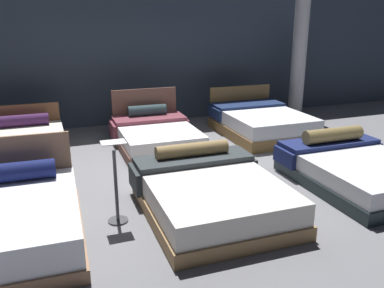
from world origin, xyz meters
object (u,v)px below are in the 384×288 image
Objects in this scene: support_pillar at (300,44)px; bed_1 at (211,194)px; bed_5 at (261,122)px; bed_3 at (17,148)px; bed_0 at (12,221)px; bed_4 at (155,135)px; price_sign at (116,192)px; bed_2 at (358,170)px.

bed_1 is at bearing -134.59° from support_pillar.
bed_5 is at bearing 51.59° from bed_1.
bed_3 is 0.57× the size of support_pillar.
support_pillar reaches higher than bed_1.
bed_1 is 3.71m from bed_5.
bed_1 is at bearing -0.46° from bed_0.
bed_0 is 2.76m from bed_3.
bed_0 is at bearing -88.45° from bed_3.
price_sign reaches higher than bed_4.
bed_5 is (2.28, 0.03, 0.02)m from bed_4.
bed_4 reaches higher than bed_2.
bed_5 is at bearing 32.76° from bed_0.
bed_2 is 0.60× the size of support_pillar.
bed_4 is 2.96m from price_sign.
bed_1 is at bearing -128.45° from bed_5.
bed_0 is 0.99× the size of bed_1.
bed_0 is at bearing -148.28° from bed_5.
bed_3 is at bearing 130.50° from bed_1.
bed_5 is at bearing 1.78° from bed_4.
bed_2 is (4.66, -0.04, -0.03)m from bed_0.
bed_0 is 7.62m from support_pillar.
bed_5 is (-0.01, 2.82, 0.03)m from bed_2.
bed_0 is 1.15m from price_sign.
support_pillar reaches higher than bed_3.
bed_0 is 0.57× the size of support_pillar.
bed_2 is at bearing -1.53° from price_sign.
bed_4 is (0.07, 2.84, -0.01)m from bed_1.
support_pillar reaches higher than bed_5.
bed_1 is 5.93m from support_pillar.
bed_5 is 2.14× the size of price_sign.
bed_1 is 2.02× the size of price_sign.
bed_5 is 2.55m from support_pillar.
bed_0 is at bearing -147.75° from support_pillar.
bed_4 is 2.28m from bed_5.
support_pillar is (5.18, 3.94, 1.36)m from price_sign.
price_sign is at bearing -141.28° from bed_5.
price_sign is (-3.51, 0.09, 0.16)m from bed_2.
bed_2 is at bearing -30.52° from bed_3.
bed_5 is (4.65, 2.78, 0.01)m from bed_0.
support_pillar is (6.39, 1.23, 1.51)m from bed_3.
bed_3 is at bearing 149.75° from bed_2.
price_sign reaches higher than bed_2.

